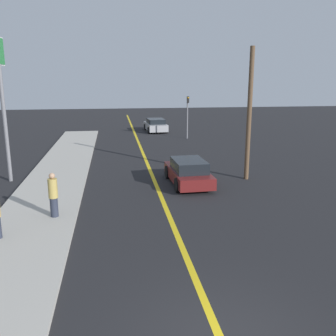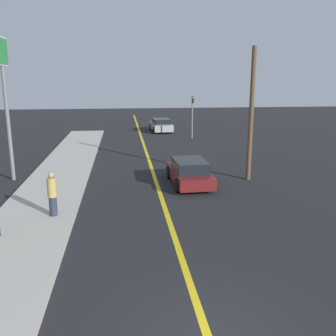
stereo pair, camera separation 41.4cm
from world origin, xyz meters
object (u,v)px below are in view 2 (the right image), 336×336
(car_ahead_center, at_px, (161,125))
(traffic_light, at_px, (192,113))
(car_near_right_lane, at_px, (189,172))
(utility_pole, at_px, (251,115))
(pedestrian_mid_group, at_px, (52,194))
(roadside_sign, at_px, (3,75))

(car_ahead_center, relative_size, traffic_light, 1.13)
(car_near_right_lane, xyz_separation_m, traffic_light, (2.79, 14.29, 1.66))
(utility_pole, bearing_deg, car_ahead_center, 98.31)
(utility_pole, bearing_deg, pedestrian_mid_group, -153.62)
(pedestrian_mid_group, bearing_deg, roadside_sign, 117.27)
(pedestrian_mid_group, distance_m, roadside_sign, 8.04)
(traffic_light, relative_size, roadside_sign, 0.51)
(car_ahead_center, bearing_deg, utility_pole, -84.95)
(car_ahead_center, bearing_deg, pedestrian_mid_group, -108.95)
(pedestrian_mid_group, bearing_deg, utility_pole, 26.38)
(traffic_light, height_order, roadside_sign, roadside_sign)
(car_ahead_center, bearing_deg, roadside_sign, -122.39)
(car_near_right_lane, relative_size, car_ahead_center, 0.99)
(pedestrian_mid_group, relative_size, traffic_light, 0.46)
(car_ahead_center, distance_m, utility_pole, 19.06)
(car_ahead_center, xyz_separation_m, traffic_light, (2.25, -4.92, 1.67))
(traffic_light, bearing_deg, utility_pole, -88.02)
(traffic_light, xyz_separation_m, utility_pole, (0.48, -13.74, 1.11))
(car_near_right_lane, distance_m, traffic_light, 14.65)
(utility_pole, bearing_deg, car_near_right_lane, -170.42)
(car_near_right_lane, distance_m, utility_pole, 4.32)
(pedestrian_mid_group, distance_m, traffic_light, 20.36)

